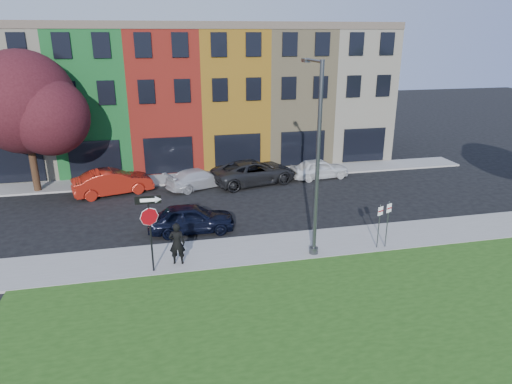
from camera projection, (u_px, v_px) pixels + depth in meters
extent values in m
plane|color=black|center=(307.00, 279.00, 19.10)|extent=(120.00, 120.00, 0.00)
cube|color=gray|center=(326.00, 243.00, 22.25)|extent=(40.00, 3.00, 0.12)
cube|color=gray|center=(199.00, 178.00, 32.30)|extent=(40.00, 2.40, 0.12)
cube|color=beige|center=(27.00, 100.00, 33.94)|extent=(5.00, 10.00, 10.00)
cube|color=green|center=(97.00, 98.00, 34.96)|extent=(5.00, 10.00, 10.00)
cube|color=red|center=(163.00, 97.00, 35.97)|extent=(5.00, 10.00, 10.00)
cube|color=gold|center=(226.00, 95.00, 36.99)|extent=(5.00, 10.00, 10.00)
cube|color=#8F805C|center=(285.00, 93.00, 38.01)|extent=(5.00, 10.00, 10.00)
cube|color=beige|center=(341.00, 92.00, 39.03)|extent=(5.00, 10.00, 10.00)
cube|color=black|center=(204.00, 153.00, 32.97)|extent=(30.00, 0.12, 2.60)
cylinder|color=black|center=(151.00, 235.00, 18.99)|extent=(0.08, 0.08, 3.33)
cylinder|color=white|center=(149.00, 217.00, 18.69)|extent=(0.80, 0.06, 0.80)
cylinder|color=maroon|center=(149.00, 217.00, 18.67)|extent=(0.76, 0.05, 0.76)
cube|color=black|center=(148.00, 200.00, 18.45)|extent=(1.05, 0.08, 0.34)
cube|color=white|center=(148.00, 200.00, 18.42)|extent=(0.66, 0.04, 0.14)
imported|color=black|center=(177.00, 243.00, 19.84)|extent=(0.84, 0.68, 1.92)
imported|color=black|center=(191.00, 218.00, 23.40)|extent=(1.93, 4.45, 1.50)
imported|color=maroon|center=(113.00, 182.00, 28.89)|extent=(4.15, 5.75, 1.61)
imported|color=#B9B9BE|center=(198.00, 178.00, 30.18)|extent=(5.16, 5.81, 1.29)
imported|color=black|center=(254.00, 172.00, 31.00)|extent=(5.19, 6.96, 1.61)
imported|color=white|center=(319.00, 169.00, 32.17)|extent=(2.42, 4.41, 1.40)
cylinder|color=#474A4C|center=(318.00, 163.00, 19.64)|extent=(0.18, 0.18, 8.63)
cylinder|color=#474A4C|center=(314.00, 250.00, 21.02)|extent=(0.40, 0.40, 0.30)
cylinder|color=#474A4C|center=(314.00, 61.00, 19.17)|extent=(0.12, 2.00, 0.12)
cube|color=#474A4C|center=(306.00, 60.00, 20.20)|extent=(0.25, 0.55, 0.16)
cylinder|color=#474A4C|center=(379.00, 226.00, 21.29)|extent=(0.05, 0.05, 2.17)
cube|color=white|center=(380.00, 211.00, 21.01)|extent=(0.30, 0.14, 0.42)
cube|color=maroon|center=(381.00, 211.00, 20.99)|extent=(0.30, 0.13, 0.06)
cylinder|color=#474A4C|center=(387.00, 224.00, 21.36)|extent=(0.05, 0.05, 2.29)
cube|color=white|center=(389.00, 208.00, 21.06)|extent=(0.30, 0.14, 0.42)
cube|color=maroon|center=(389.00, 208.00, 21.04)|extent=(0.30, 0.13, 0.06)
cylinder|color=black|center=(34.00, 164.00, 28.93)|extent=(0.44, 0.44, 3.47)
sphere|color=black|center=(23.00, 102.00, 27.64)|extent=(6.26, 6.26, 6.26)
sphere|color=black|center=(50.00, 117.00, 27.35)|extent=(4.69, 4.69, 4.69)
sphere|color=black|center=(5.00, 110.00, 28.57)|extent=(4.38, 4.38, 4.38)
sphere|color=black|center=(28.00, 83.00, 27.92)|extent=(3.75, 3.75, 3.75)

